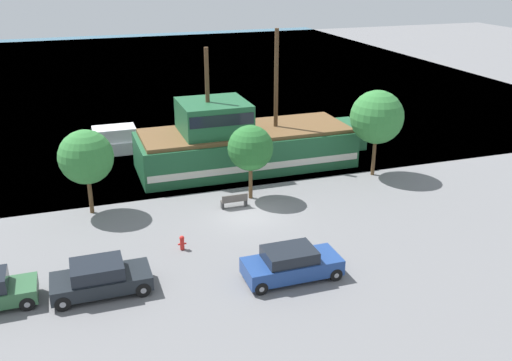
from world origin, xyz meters
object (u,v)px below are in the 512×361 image
(moored_boat_dockside, at_px, (121,142))
(fire_hydrant, at_px, (182,242))
(pirate_ship, at_px, (243,143))
(parked_car_curb_rear, at_px, (291,264))
(bench_promenade_east, at_px, (234,201))
(parked_car_curb_front, at_px, (100,278))

(moored_boat_dockside, distance_m, fire_hydrant, 17.00)
(pirate_ship, height_order, parked_car_curb_rear, pirate_ship)
(pirate_ship, distance_m, bench_promenade_east, 7.17)
(parked_car_curb_front, bearing_deg, moored_boat_dockside, 81.11)
(pirate_ship, distance_m, parked_car_curb_rear, 15.20)
(pirate_ship, relative_size, moored_boat_dockside, 2.07)
(parked_car_curb_rear, distance_m, bench_promenade_east, 8.43)
(pirate_ship, relative_size, bench_promenade_east, 10.41)
(parked_car_curb_front, relative_size, bench_promenade_east, 2.76)
(parked_car_curb_front, bearing_deg, parked_car_curb_rear, -10.39)
(fire_hydrant, bearing_deg, bench_promenade_east, 45.85)
(bench_promenade_east, bearing_deg, fire_hydrant, -134.15)
(moored_boat_dockside, height_order, fire_hydrant, moored_boat_dockside)
(parked_car_curb_rear, bearing_deg, pirate_ship, 80.90)
(pirate_ship, bearing_deg, moored_boat_dockside, 140.69)
(parked_car_curb_front, height_order, fire_hydrant, parked_car_curb_front)
(moored_boat_dockside, bearing_deg, parked_car_curb_front, -98.89)
(parked_car_curb_rear, xyz_separation_m, fire_hydrant, (-4.19, 4.31, -0.33))
(parked_car_curb_front, distance_m, fire_hydrant, 5.05)
(moored_boat_dockside, height_order, parked_car_curb_front, moored_boat_dockside)
(moored_boat_dockside, relative_size, parked_car_curb_rear, 1.75)
(pirate_ship, distance_m, fire_hydrant, 12.60)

